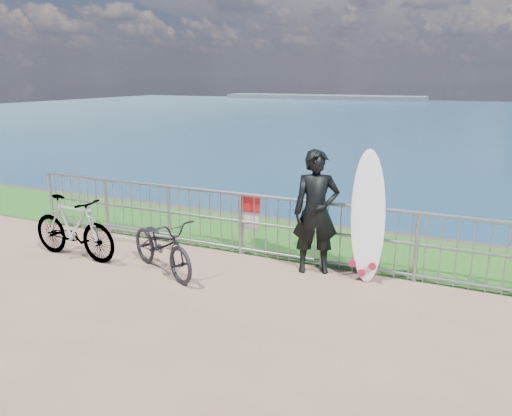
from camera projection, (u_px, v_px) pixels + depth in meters
The scene contains 8 objects.
grass_strip at pixel (288, 239), 9.72m from camera, with size 120.00×120.00×0.00m, color #1A5317.
seascape at pixel (323, 99), 155.63m from camera, with size 260.00×260.00×5.00m.
railing at pixel (267, 226), 8.60m from camera, with size 10.06×0.10×1.13m.
surfer at pixel (316, 212), 7.91m from camera, with size 0.73×0.48×2.00m, color black.
surfboard at pixel (368, 221), 7.67m from camera, with size 0.66×0.63×2.03m.
bicycle_near at pixel (162, 245), 7.99m from camera, with size 0.62×1.79×0.94m, color black.
bicycle_far at pixel (73, 227), 8.63m from camera, with size 0.52×1.84×1.11m, color black.
bike_rack at pixel (139, 232), 9.31m from camera, with size 1.60×0.05×0.34m.
Camera 1 is at (3.25, -5.97, 3.09)m, focal length 35.00 mm.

